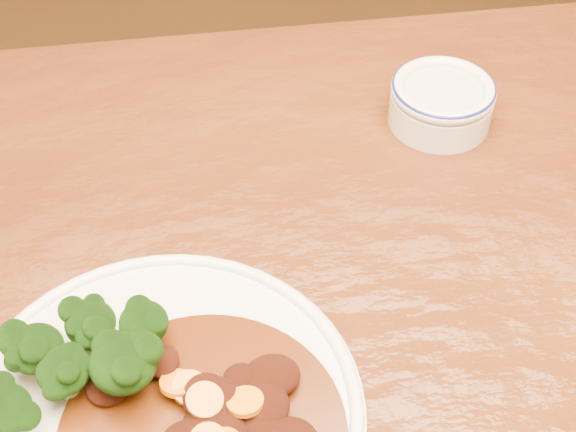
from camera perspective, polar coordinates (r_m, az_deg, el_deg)
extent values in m
cube|color=#4E260D|center=(0.69, 8.65, -8.43)|extent=(1.61, 1.10, 0.04)
cylinder|color=white|center=(0.62, -9.08, -13.86)|extent=(0.31, 0.31, 0.01)
torus|color=white|center=(0.62, -9.16, -13.54)|extent=(0.30, 0.30, 0.01)
cylinder|color=olive|center=(0.63, -19.08, -13.95)|extent=(0.01, 0.01, 0.02)
ellipsoid|color=black|center=(0.61, -19.59, -12.89)|extent=(0.04, 0.04, 0.03)
cylinder|color=olive|center=(0.65, -17.03, -10.14)|extent=(0.01, 0.01, 0.02)
ellipsoid|color=black|center=(0.63, -17.47, -8.99)|extent=(0.04, 0.04, 0.03)
cylinder|color=olive|center=(0.63, -15.28, -11.66)|extent=(0.01, 0.01, 0.02)
ellipsoid|color=black|center=(0.61, -15.68, -10.57)|extent=(0.04, 0.04, 0.03)
cylinder|color=olive|center=(0.65, -13.54, -8.55)|extent=(0.01, 0.01, 0.02)
ellipsoid|color=black|center=(0.63, -13.88, -7.41)|extent=(0.04, 0.04, 0.03)
cylinder|color=olive|center=(0.64, -9.98, -8.63)|extent=(0.01, 0.01, 0.02)
ellipsoid|color=black|center=(0.63, -10.23, -7.49)|extent=(0.04, 0.04, 0.03)
cylinder|color=olive|center=(0.62, -11.30, -11.51)|extent=(0.01, 0.01, 0.02)
ellipsoid|color=black|center=(0.60, -11.64, -10.22)|extent=(0.05, 0.05, 0.04)
ellipsoid|color=black|center=(0.61, -1.19, -11.35)|extent=(0.04, 0.04, 0.02)
ellipsoid|color=black|center=(0.61, -3.40, -11.41)|extent=(0.03, 0.02, 0.01)
ellipsoid|color=black|center=(0.59, -1.78, -14.62)|extent=(0.04, 0.04, 0.02)
ellipsoid|color=black|center=(0.59, -5.58, -14.43)|extent=(0.04, 0.03, 0.02)
ellipsoid|color=black|center=(0.60, -5.94, -12.51)|extent=(0.04, 0.04, 0.02)
ellipsoid|color=black|center=(0.59, -1.84, -13.29)|extent=(0.04, 0.04, 0.02)
ellipsoid|color=black|center=(0.62, -12.67, -11.70)|extent=(0.03, 0.03, 0.02)
ellipsoid|color=black|center=(0.62, -9.05, -10.13)|extent=(0.03, 0.03, 0.01)
ellipsoid|color=black|center=(0.60, -5.30, -12.96)|extent=(0.04, 0.04, 0.02)
cylinder|color=orange|center=(0.59, -3.06, -13.06)|extent=(0.04, 0.04, 0.01)
cylinder|color=orange|center=(0.61, -7.84, -11.72)|extent=(0.04, 0.04, 0.01)
cylinder|color=orange|center=(0.61, -6.99, -12.05)|extent=(0.03, 0.03, 0.01)
cylinder|color=orange|center=(0.59, -5.96, -12.89)|extent=(0.03, 0.03, 0.01)
cylinder|color=white|center=(0.85, 10.77, 7.52)|extent=(0.11, 0.11, 0.03)
cylinder|color=beige|center=(0.84, 10.96, 8.62)|extent=(0.08, 0.08, 0.01)
torus|color=white|center=(0.84, 11.00, 8.81)|extent=(0.11, 0.11, 0.01)
torus|color=navy|center=(0.84, 11.03, 9.00)|extent=(0.11, 0.11, 0.00)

